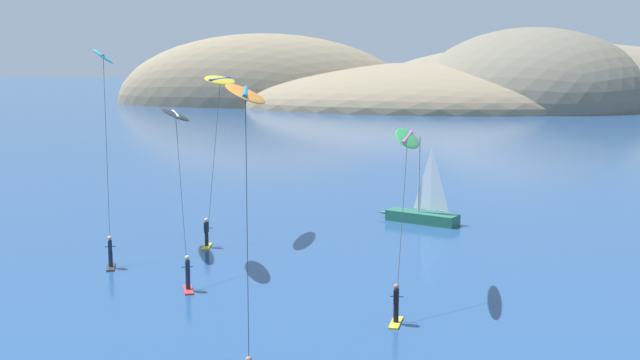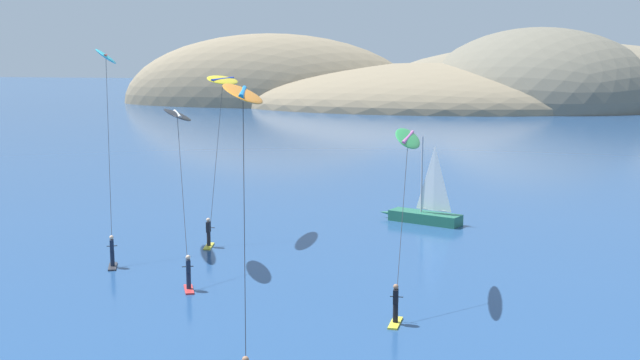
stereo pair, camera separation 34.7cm
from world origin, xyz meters
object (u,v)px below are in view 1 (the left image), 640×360
(kitesurfer_black, at_px, (177,129))
(kitesurfer_yellow, at_px, (219,93))
(sailboat_near, at_px, (418,213))
(kitesurfer_orange, at_px, (246,113))
(kitesurfer_green, at_px, (407,152))
(kitesurfer_cyan, at_px, (104,74))

(kitesurfer_black, bearing_deg, kitesurfer_yellow, 89.88)
(sailboat_near, xyz_separation_m, kitesurfer_yellow, (-11.68, -5.78, 8.04))
(kitesurfer_black, relative_size, kitesurfer_orange, 0.81)
(kitesurfer_green, relative_size, kitesurfer_black, 0.95)
(kitesurfer_black, xyz_separation_m, kitesurfer_orange, (7.46, -13.74, 1.93))
(kitesurfer_yellow, xyz_separation_m, kitesurfer_black, (-0.02, -7.36, -1.44))
(kitesurfer_cyan, bearing_deg, sailboat_near, 30.42)
(kitesurfer_yellow, xyz_separation_m, kitesurfer_cyan, (-5.34, -4.22, 1.21))
(kitesurfer_black, bearing_deg, kitesurfer_orange, -61.50)
(kitesurfer_orange, bearing_deg, sailboat_near, 81.04)
(sailboat_near, distance_m, kitesurfer_orange, 28.52)
(kitesurfer_black, bearing_deg, kitesurfer_cyan, 149.43)
(sailboat_near, bearing_deg, kitesurfer_orange, -98.96)
(sailboat_near, distance_m, kitesurfer_cyan, 21.81)
(kitesurfer_green, relative_size, kitesurfer_orange, 0.77)
(kitesurfer_yellow, height_order, kitesurfer_cyan, kitesurfer_cyan)
(sailboat_near, bearing_deg, kitesurfer_cyan, -149.58)
(kitesurfer_yellow, bearing_deg, kitesurfer_orange, -70.57)
(kitesurfer_orange, bearing_deg, kitesurfer_green, 67.26)
(sailboat_near, distance_m, kitesurfer_yellow, 15.32)
(kitesurfer_green, bearing_deg, sailboat_near, 90.95)
(sailboat_near, relative_size, kitesurfer_green, 0.74)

